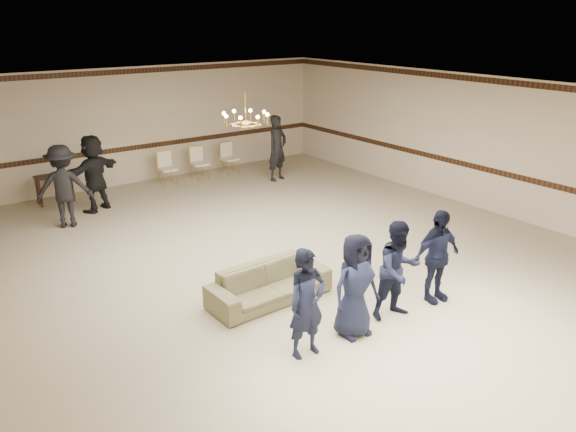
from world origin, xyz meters
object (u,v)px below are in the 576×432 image
at_px(boy_c, 398,270).
at_px(boy_d, 437,256).
at_px(chandelier, 245,107).
at_px(adult_left, 64,186).
at_px(adult_right, 277,148).
at_px(banquet_chair_right, 230,158).
at_px(boy_a, 307,303).
at_px(adult_mid, 94,173).
at_px(boy_b, 355,286).
at_px(banquet_chair_left, 168,169).
at_px(settee, 269,283).
at_px(banquet_chair_mid, 200,163).
at_px(console_table, 55,189).

distance_m(boy_c, boy_d, 0.90).
distance_m(chandelier, adult_left, 4.78).
bearing_deg(boy_d, chandelier, 115.31).
relative_size(boy_c, adult_right, 0.85).
bearing_deg(adult_right, banquet_chair_right, 104.10).
relative_size(chandelier, boy_a, 0.59).
relative_size(chandelier, adult_mid, 0.50).
relative_size(boy_b, adult_mid, 0.85).
relative_size(adult_left, adult_right, 1.00).
bearing_deg(banquet_chair_left, adult_right, -23.64).
xyz_separation_m(settee, adult_mid, (-0.79, 6.29, 0.63)).
relative_size(boy_d, settee, 0.76).
distance_m(boy_b, adult_mid, 8.00).
distance_m(banquet_chair_left, banquet_chair_mid, 1.00).
bearing_deg(settee, chandelier, 64.91).
distance_m(chandelier, boy_a, 4.45).
xyz_separation_m(adult_left, banquet_chair_mid, (4.23, 1.69, -0.47)).
relative_size(banquet_chair_left, console_table, 1.06).
height_order(boy_a, banquet_chair_mid, boy_a).
relative_size(adult_mid, adult_right, 1.00).
height_order(boy_b, settee, boy_b).
distance_m(banquet_chair_mid, console_table, 4.01).
bearing_deg(banquet_chair_mid, boy_b, -98.64).
distance_m(chandelier, banquet_chair_mid, 5.97).
xyz_separation_m(banquet_chair_left, banquet_chair_right, (2.00, 0.00, 0.00)).
relative_size(adult_mid, banquet_chair_mid, 2.01).
height_order(boy_b, adult_left, adult_left).
relative_size(settee, adult_left, 1.12).
distance_m(boy_b, banquet_chair_mid, 9.15).
relative_size(adult_right, banquet_chair_right, 2.01).
height_order(settee, banquet_chair_right, banquet_chair_right).
xyz_separation_m(adult_mid, adult_right, (5.10, -0.40, 0.00)).
xyz_separation_m(settee, banquet_chair_left, (1.55, 7.28, 0.16)).
relative_size(adult_left, banquet_chair_left, 2.01).
relative_size(boy_b, banquet_chair_left, 1.72).
bearing_deg(adult_mid, boy_b, 73.03).
bearing_deg(console_table, adult_mid, -62.47).
distance_m(boy_c, adult_left, 7.81).
distance_m(boy_d, adult_left, 8.20).
distance_m(boy_a, settee, 1.75).
bearing_deg(boy_b, adult_left, 108.89).
height_order(boy_c, banquet_chair_left, boy_c).
bearing_deg(boy_d, boy_a, -174.39).
height_order(adult_left, banquet_chair_mid, adult_left).
distance_m(boy_c, adult_right, 8.08).
bearing_deg(boy_b, settee, 107.28).
xyz_separation_m(banquet_chair_left, banquet_chair_mid, (1.00, 0.00, 0.00)).
bearing_deg(boy_a, settee, 75.23).
xyz_separation_m(boy_a, banquet_chair_right, (4.03, 8.89, -0.33)).
distance_m(boy_d, settee, 2.79).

